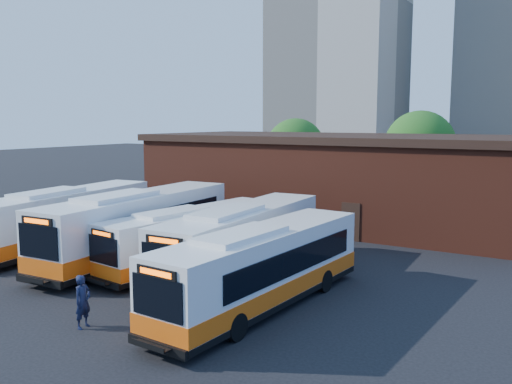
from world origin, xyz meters
The scene contains 10 objects.
ground centered at (0.00, 0.00, 0.00)m, with size 220.00×220.00×0.00m, color black.
bus_farwest centered at (-10.91, 4.02, 1.60)m, with size 4.24×13.12×3.52m.
bus_west centered at (-5.28, 4.01, 1.70)m, with size 3.50×13.84×3.74m.
bus_midwest centered at (-1.89, 4.29, 1.40)m, with size 3.73×11.45×3.07m.
bus_mideast centered at (1.25, 4.25, 1.57)m, with size 3.22×12.78×3.45m.
bus_east centered at (4.39, 0.80, 1.51)m, with size 3.31×12.37×3.33m.
transit_worker centered at (-0.08, -4.44, 0.98)m, with size 0.71×0.47×1.96m, color black.
depot_building centered at (0.00, 20.00, 3.26)m, with size 28.60×12.60×6.40m.
tree_west centered at (-10.00, 32.00, 4.64)m, with size 6.00×6.00×7.65m.
tree_mid centered at (2.00, 34.00, 5.08)m, with size 6.56×6.56×8.36m.
Camera 1 is at (14.99, -17.36, 7.50)m, focal length 38.00 mm.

